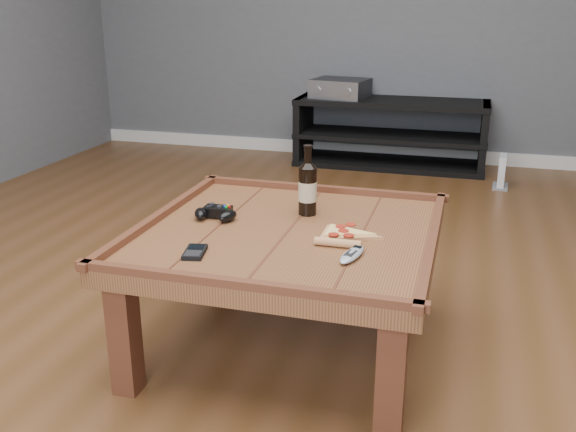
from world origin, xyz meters
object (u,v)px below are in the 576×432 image
(game_controller, at_px, (216,213))
(remote_control, at_px, (352,254))
(beer_bottle, at_px, (308,187))
(game_console, at_px, (502,173))
(coffee_table, at_px, (289,246))
(pizza_slice, at_px, (343,235))
(av_receiver, at_px, (340,88))
(media_console, at_px, (390,134))
(smartphone, at_px, (195,252))

(game_controller, distance_m, remote_control, 0.59)
(beer_bottle, height_order, game_console, beer_bottle)
(beer_bottle, xyz_separation_m, remote_control, (0.24, -0.37, -0.09))
(coffee_table, relative_size, remote_control, 6.26)
(beer_bottle, height_order, pizza_slice, beer_bottle)
(remote_control, bearing_deg, coffee_table, 155.45)
(game_controller, distance_m, pizza_slice, 0.48)
(coffee_table, height_order, game_controller, game_controller)
(game_controller, distance_m, av_receiver, 2.71)
(media_console, xyz_separation_m, beer_bottle, (0.02, -2.57, 0.31))
(media_console, relative_size, remote_control, 8.51)
(remote_control, relative_size, game_console, 0.74)
(remote_control, distance_m, av_receiver, 3.00)
(game_console, bearing_deg, remote_control, -98.76)
(coffee_table, height_order, remote_control, coffee_table)
(coffee_table, distance_m, game_console, 2.52)
(game_controller, xyz_separation_m, pizza_slice, (0.48, -0.06, -0.01))
(pizza_slice, height_order, av_receiver, av_receiver)
(media_console, height_order, smartphone, media_console)
(beer_bottle, bearing_deg, coffee_table, -95.68)
(pizza_slice, distance_m, game_console, 2.49)
(remote_control, bearing_deg, media_console, 106.43)
(av_receiver, relative_size, game_console, 1.99)
(remote_control, bearing_deg, pizza_slice, 122.46)
(smartphone, bearing_deg, media_console, 74.47)
(beer_bottle, relative_size, game_controller, 1.47)
(coffee_table, xyz_separation_m, game_console, (0.80, 2.37, -0.29))
(game_controller, height_order, game_console, game_controller)
(beer_bottle, distance_m, pizza_slice, 0.29)
(media_console, distance_m, smartphone, 3.06)
(media_console, distance_m, pizza_slice, 2.79)
(game_console, bearing_deg, coffee_table, -105.40)
(remote_control, bearing_deg, game_controller, 168.91)
(remote_control, relative_size, av_receiver, 0.37)
(coffee_table, distance_m, smartphone, 0.37)
(media_console, bearing_deg, remote_control, -85.02)
(smartphone, bearing_deg, beer_bottle, 51.80)
(smartphone, relative_size, av_receiver, 0.28)
(media_console, bearing_deg, game_controller, -96.05)
(coffee_table, xyz_separation_m, av_receiver, (-0.39, 2.74, 0.18))
(remote_control, bearing_deg, av_receiver, 113.80)
(game_controller, bearing_deg, remote_control, -23.33)
(beer_bottle, height_order, remote_control, beer_bottle)
(coffee_table, distance_m, media_console, 2.75)
(beer_bottle, relative_size, remote_control, 1.58)
(coffee_table, xyz_separation_m, remote_control, (0.26, -0.19, 0.07))
(media_console, height_order, game_controller, media_console)
(game_controller, xyz_separation_m, remote_control, (0.54, -0.23, -0.01))
(beer_bottle, height_order, smartphone, beer_bottle)
(game_controller, bearing_deg, av_receiver, 91.30)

